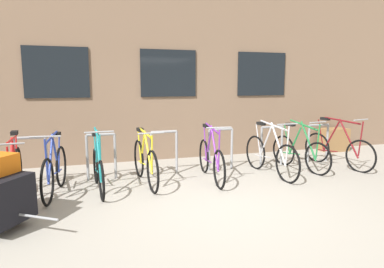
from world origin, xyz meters
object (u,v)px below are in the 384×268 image
bicycle_red (15,173)px  bicycle_purple (211,159)px  planter_box (334,140)px  bicycle_maroon (337,149)px  bicycle_blue (55,171)px  bicycle_green (300,152)px  bicycle_yellow (145,162)px  bicycle_silver (270,155)px  bicycle_teal (98,169)px

bicycle_red → bicycle_purple: bicycle_purple is taller
bicycle_red → planter_box: 7.56m
bicycle_maroon → bicycle_blue: 5.69m
bicycle_green → bicycle_blue: bearing=-177.8°
bicycle_green → bicycle_maroon: size_ratio=0.93×
bicycle_yellow → bicycle_red: (-2.08, -0.17, 0.01)m
bicycle_silver → bicycle_teal: bearing=180.0°
bicycle_yellow → bicycle_teal: bearing=-169.0°
bicycle_yellow → bicycle_purple: (1.22, -0.11, -0.01)m
bicycle_silver → bicycle_teal: bicycle_silver is taller
bicycle_red → bicycle_purple: 3.31m
bicycle_yellow → planter_box: (5.30, 1.45, -0.09)m
bicycle_yellow → bicycle_red: bicycle_red is taller
bicycle_green → bicycle_red: 5.34m
bicycle_maroon → bicycle_blue: size_ratio=1.05×
bicycle_silver → bicycle_purple: size_ratio=1.02×
bicycle_silver → planter_box: size_ratio=2.59×
bicycle_silver → bicycle_yellow: (-2.45, 0.16, -0.00)m
bicycle_yellow → bicycle_maroon: 4.19m
bicycle_maroon → planter_box: bearing=52.3°
bicycle_silver → bicycle_teal: size_ratio=1.11×
bicycle_purple → bicycle_maroon: bearing=2.1°
bicycle_purple → planter_box: size_ratio=2.54×
bicycle_red → bicycle_maroon: (6.27, 0.18, -0.01)m
bicycle_yellow → bicycle_green: bearing=0.6°
bicycle_teal → planter_box: bearing=14.7°
bicycle_silver → bicycle_blue: size_ratio=1.09×
bicycle_green → bicycle_blue: size_ratio=0.97×
bicycle_yellow → bicycle_teal: (-0.82, -0.16, -0.02)m
bicycle_yellow → bicycle_red: 2.09m
bicycle_blue → planter_box: bearing=13.2°
bicycle_yellow → bicycle_purple: size_ratio=1.01×
bicycle_silver → bicycle_green: bicycle_silver is taller
bicycle_green → bicycle_purple: bicycle_purple is taller
bicycle_yellow → bicycle_silver: bearing=-3.8°
bicycle_silver → bicycle_teal: 3.27m
bicycle_yellow → bicycle_blue: bicycle_blue is taller
bicycle_purple → bicycle_teal: (-2.04, -0.05, -0.02)m
bicycle_green → planter_box: size_ratio=2.31×
bicycle_silver → bicycle_yellow: bearing=176.2°
bicycle_maroon → bicycle_teal: size_ratio=1.06×
bicycle_green → bicycle_red: size_ratio=0.89×
bicycle_blue → bicycle_green: bearing=2.2°
bicycle_purple → bicycle_blue: bearing=-179.1°
bicycle_yellow → bicycle_blue: bearing=-174.3°
bicycle_yellow → bicycle_green: size_ratio=1.11×
bicycle_red → planter_box: (7.39, 1.62, -0.10)m
bicycle_purple → planter_box: bearing=20.8°
bicycle_silver → bicycle_blue: 3.95m
bicycle_silver → bicycle_maroon: bearing=5.4°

